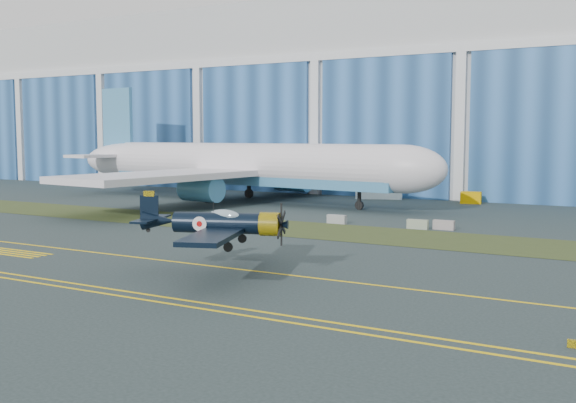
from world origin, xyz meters
The scene contains 15 objects.
ground centered at (0.00, 0.00, 0.00)m, with size 260.00×260.00×0.00m, color #2D393B.
grass_median centered at (0.00, 14.00, 0.02)m, with size 260.00×10.00×0.02m, color #475128.
hangar centered at (0.00, 71.79, 14.96)m, with size 220.00×45.70×30.00m.
taxiway_centreline centered at (0.00, -5.00, 0.01)m, with size 200.00×0.20×0.02m, color yellow.
edge_line_near centered at (0.00, -14.50, 0.01)m, with size 80.00×0.20×0.02m, color yellow.
edge_line_far centered at (0.00, -13.50, 0.01)m, with size 80.00×0.20×0.02m, color yellow.
hold_short_ladder centered at (-18.00, -8.10, 0.01)m, with size 6.00×2.40×0.02m, color yellow, non-canonical shape.
warbird centered at (0.03, -7.03, 3.32)m, with size 14.52×15.91×3.89m.
jetliner centered at (-24.93, 34.31, 11.14)m, with size 69.51×60.94×22.29m.
shipping_container centered at (-10.65, 46.93, 1.39)m, with size 6.42×2.57×2.78m, color white.
tug centered at (2.40, 46.40, 0.76)m, with size 2.62×1.64×1.53m, color #EEAE00.
cart centered at (-66.77, 44.96, 0.65)m, with size 2.18×1.31×1.31m, color silver.
barrier_a centered at (-4.11, 19.26, 0.45)m, with size 2.00×0.60×0.90m, color #929599.
barrier_b centered at (4.23, 19.59, 0.45)m, with size 2.00×0.60×0.90m, color gray.
barrier_c centered at (6.55, 20.29, 0.45)m, with size 2.00×0.60×0.90m, color gray.
Camera 1 is at (24.74, -41.69, 8.82)m, focal length 42.00 mm.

